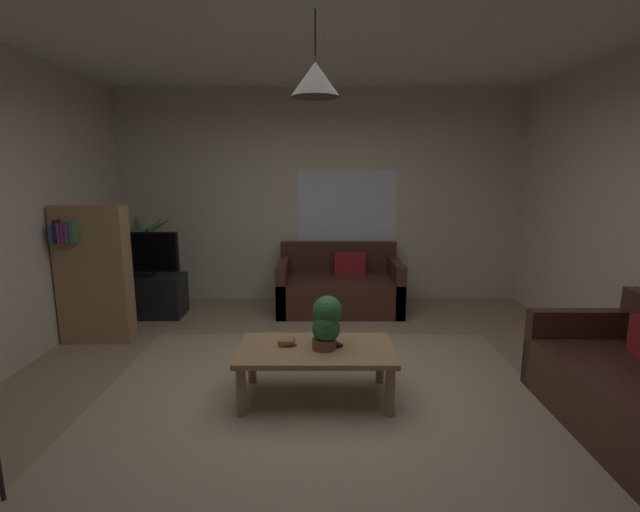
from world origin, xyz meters
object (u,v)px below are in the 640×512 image
at_px(coffee_table, 316,355).
at_px(tv_stand, 146,296).
at_px(potted_plant_on_table, 326,322).
at_px(couch_under_window, 339,288).
at_px(bookshelf_corner, 93,274).
at_px(book_on_table_0, 287,343).
at_px(remote_on_table_0, 334,343).
at_px(tv, 142,253).
at_px(pendant_lamp, 315,79).
at_px(book_on_table_1, 287,340).
at_px(potted_palm_corner, 144,263).

relative_size(coffee_table, tv_stand, 1.31).
relative_size(coffee_table, potted_plant_on_table, 2.93).
height_order(couch_under_window, bookshelf_corner, bookshelf_corner).
relative_size(couch_under_window, book_on_table_0, 11.38).
distance_m(remote_on_table_0, tv, 2.96).
relative_size(book_on_table_0, tv, 0.16).
relative_size(remote_on_table_0, pendant_lamp, 0.29).
distance_m(couch_under_window, tv_stand, 2.36).
xyz_separation_m(remote_on_table_0, pendant_lamp, (-0.14, -0.06, 1.92)).
distance_m(tv, bookshelf_corner, 0.83).
bearing_deg(potted_plant_on_table, tv_stand, 136.75).
bearing_deg(bookshelf_corner, couch_under_window, 23.01).
distance_m(book_on_table_1, potted_plant_on_table, 0.35).
xyz_separation_m(book_on_table_1, tv_stand, (-1.85, 1.97, -0.20)).
xyz_separation_m(couch_under_window, pendant_lamp, (-0.28, -2.27, 2.07)).
bearing_deg(tv, tv_stand, 90.00).
bearing_deg(potted_plant_on_table, potted_palm_corner, 133.13).
distance_m(remote_on_table_0, pendant_lamp, 1.93).
height_order(book_on_table_1, pendant_lamp, pendant_lamp).
distance_m(book_on_table_0, tv_stand, 2.70).
height_order(potted_plant_on_table, potted_palm_corner, potted_palm_corner).
bearing_deg(coffee_table, couch_under_window, 83.05).
bearing_deg(coffee_table, potted_palm_corner, 132.19).
distance_m(coffee_table, tv_stand, 2.89).
bearing_deg(tv_stand, book_on_table_0, -46.66).
bearing_deg(potted_plant_on_table, bookshelf_corner, 152.84).
bearing_deg(tv, coffee_table, -43.96).
height_order(couch_under_window, remote_on_table_0, couch_under_window).
bearing_deg(remote_on_table_0, coffee_table, -8.95).
distance_m(book_on_table_0, potted_palm_corner, 3.17).
relative_size(book_on_table_1, pendant_lamp, 0.21).
relative_size(potted_plant_on_table, pendant_lamp, 0.73).
xyz_separation_m(potted_plant_on_table, bookshelf_corner, (-2.34, 1.20, 0.10)).
relative_size(coffee_table, pendant_lamp, 2.13).
xyz_separation_m(book_on_table_1, potted_plant_on_table, (0.30, -0.06, 0.17)).
bearing_deg(potted_palm_corner, coffee_table, -47.81).
xyz_separation_m(potted_palm_corner, bookshelf_corner, (-0.00, -1.30, 0.16)).
bearing_deg(book_on_table_0, potted_palm_corner, 129.93).
height_order(book_on_table_1, tv_stand, tv_stand).
xyz_separation_m(couch_under_window, tv_stand, (-2.35, -0.25, -0.02)).
height_order(potted_plant_on_table, bookshelf_corner, bookshelf_corner).
bearing_deg(potted_plant_on_table, book_on_table_0, 167.97).
xyz_separation_m(book_on_table_0, pendant_lamp, (0.22, -0.06, 1.92)).
height_order(couch_under_window, book_on_table_1, couch_under_window).
relative_size(potted_plant_on_table, potted_palm_corner, 0.32).
bearing_deg(bookshelf_corner, potted_palm_corner, 89.96).
distance_m(remote_on_table_0, bookshelf_corner, 2.67).
xyz_separation_m(book_on_table_0, bookshelf_corner, (-2.03, 1.13, 0.29)).
distance_m(remote_on_table_0, tv_stand, 2.96).
height_order(book_on_table_0, bookshelf_corner, bookshelf_corner).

